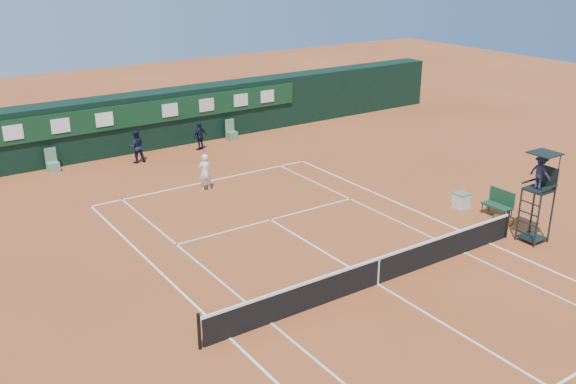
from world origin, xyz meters
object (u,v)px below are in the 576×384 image
Objects in this scene: umpire_chair at (540,179)px; tennis_net at (378,270)px; cooler at (461,200)px; player at (205,172)px; player_bench at (499,202)px.

tennis_net is at bearing 173.98° from umpire_chair.
umpire_chair is 4.34m from cooler.
cooler is 0.38× the size of player.
player is (-0.55, 10.92, 0.34)m from tennis_net.
cooler is at bearing 111.08° from player_bench.
cooler is at bearing 22.44° from tennis_net.
tennis_net is at bearing 96.80° from player.
player reaches higher than player_bench.
cooler is (-0.57, 1.47, -0.27)m from player_bench.
cooler is 11.18m from player.
player reaches higher than cooler.
player_bench is (0.96, 2.29, -1.86)m from umpire_chair.
cooler is at bearing 138.90° from player.
umpire_chair is at bearing 126.65° from player.
player_bench is 12.62m from player.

